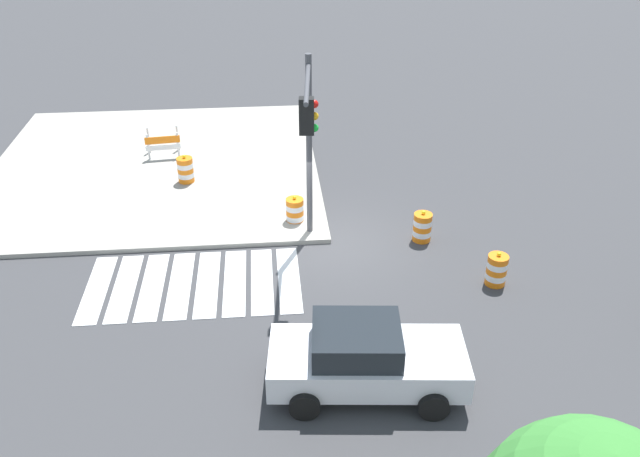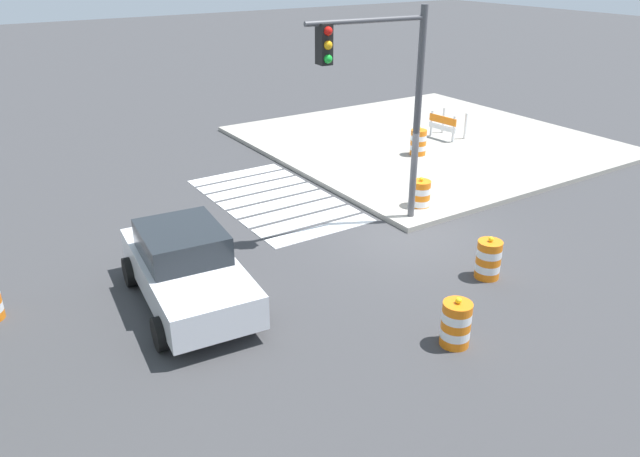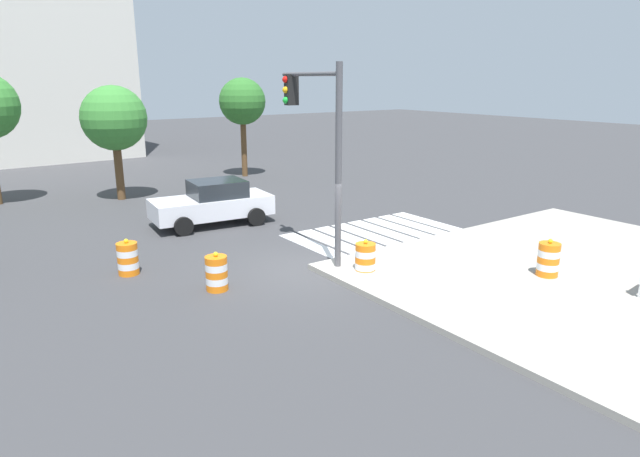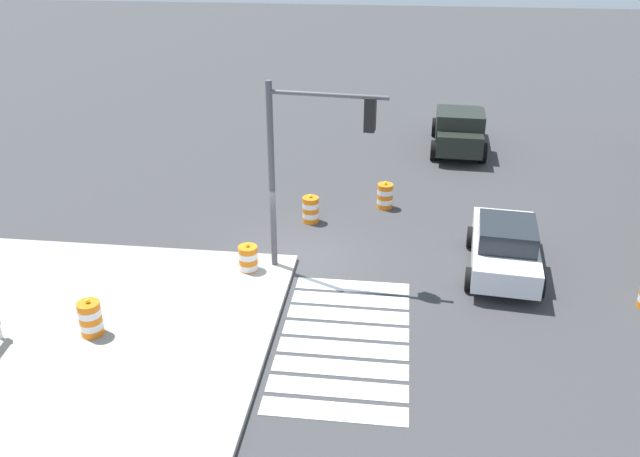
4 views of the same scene
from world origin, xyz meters
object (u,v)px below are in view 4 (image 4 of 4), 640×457
Objects in this scene: pickup_truck at (459,129)px; traffic_barrel_median_far at (248,260)px; traffic_barrel_near_corner at (385,196)px; traffic_barrel_crosswalk_end at (311,210)px; traffic_barrel_on_sidewalk at (90,318)px; sports_car at (505,246)px; traffic_light_pole at (311,146)px.

pickup_truck is 5.13× the size of traffic_barrel_median_far.
traffic_barrel_near_corner is 6.53m from traffic_barrel_median_far.
traffic_barrel_median_far is at bearing -29.62° from pickup_truck.
pickup_truck reaches higher than traffic_barrel_median_far.
traffic_barrel_on_sidewalk is at bearing -30.89° from traffic_barrel_crosswalk_end.
traffic_barrel_on_sidewalk reaches higher than traffic_barrel_near_corner.
traffic_barrel_near_corner is 1.00× the size of traffic_barrel_median_far.
sports_car is at bearing 66.16° from traffic_barrel_crosswalk_end.
pickup_truck is at bearing 155.79° from traffic_barrel_near_corner.
traffic_light_pole reaches higher than pickup_truck.
pickup_truck is at bearing -176.71° from sports_car.
traffic_light_pole is at bearing -82.12° from sports_car.
traffic_barrel_median_far is at bearing -35.68° from traffic_barrel_near_corner.
traffic_barrel_median_far is (1.10, -7.43, -0.36)m from sports_car.
traffic_light_pole is at bearing 8.29° from traffic_barrel_crosswalk_end.
pickup_truck is 0.95× the size of traffic_light_pole.
pickup_truck reaches higher than sports_car.
traffic_barrel_on_sidewalk is (8.97, -6.95, 0.15)m from traffic_barrel_near_corner.
sports_car reaches higher than traffic_barrel_on_sidewalk.
traffic_barrel_median_far is 4.84m from traffic_barrel_on_sidewalk.
pickup_truck is (-10.87, -0.62, 0.16)m from sports_car.
traffic_barrel_crosswalk_end is 1.00× the size of traffic_barrel_median_far.
traffic_barrel_on_sidewalk is at bearing -40.58° from traffic_barrel_median_far.
traffic_light_pole is at bearing -21.67° from traffic_barrel_near_corner.
traffic_barrel_near_corner is 1.00× the size of traffic_barrel_crosswalk_end.
sports_car is at bearing 114.30° from traffic_barrel_on_sidewalk.
traffic_barrel_near_corner is 6.37m from traffic_light_pole.
sports_car is 5.56m from traffic_barrel_near_corner.
traffic_barrel_crosswalk_end is 1.00× the size of traffic_barrel_on_sidewalk.
sports_car reaches higher than traffic_barrel_crosswalk_end.
pickup_truck is 9.85m from traffic_barrel_crosswalk_end.
traffic_barrel_crosswalk_end is 4.03m from traffic_barrel_median_far.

